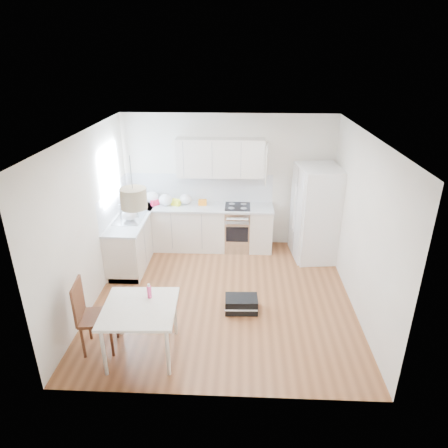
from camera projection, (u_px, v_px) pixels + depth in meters
The scene contains 29 objects.
floor at pixel (223, 296), 6.70m from camera, with size 4.20×4.20×0.00m, color brown.
ceiling at pixel (223, 135), 5.61m from camera, with size 4.20×4.20×0.00m, color white.
wall_back at pixel (228, 181), 8.08m from camera, with size 4.20×4.20×0.00m, color beige.
wall_left at pixel (90, 220), 6.24m from camera, with size 4.20×4.20×0.00m, color beige.
wall_right at pixel (361, 225), 6.07m from camera, with size 4.20×4.20×0.00m, color beige.
window_glassblock at pixel (110, 174), 7.13m from camera, with size 0.02×1.00×1.00m, color #BFE0F9.
cabinets_back at pixel (198, 228), 8.19m from camera, with size 3.00×0.60×0.88m, color silver.
cabinets_left at pixel (133, 239), 7.69m from camera, with size 0.60×1.80×0.88m, color silver.
counter_back at pixel (198, 207), 8.01m from camera, with size 3.02×0.64×0.04m, color silver.
counter_left at pixel (131, 217), 7.51m from camera, with size 0.64×1.82×0.04m, color silver.
backsplash_back at pixel (199, 188), 8.15m from camera, with size 3.00×0.01×0.58m, color white.
backsplash_left at pixel (114, 202), 7.40m from camera, with size 0.01×1.80×0.58m, color white.
upper_cabinets at pixel (220, 158), 7.72m from camera, with size 1.70×0.32×0.75m, color silver.
range_oven at pixel (237, 229), 8.16m from camera, with size 0.50×0.61×0.88m, color silver, non-canonical shape.
sink at pixel (130, 218), 7.46m from camera, with size 0.50×0.80×0.16m, color silver, non-canonical shape.
refrigerator at pixel (317, 213), 7.66m from camera, with size 0.87×0.92×1.83m, color white, non-canonical shape.
dining_table at pixel (140, 312), 5.19m from camera, with size 0.99×0.99×0.75m.
dining_chair at pixel (98, 316), 5.35m from camera, with size 0.44×0.44×1.05m, color #462515, non-canonical shape.
drink_bottle at pixel (149, 291), 5.32m from camera, with size 0.06×0.06×0.21m, color #F54486.
gym_bag at pixel (241, 304), 6.29m from camera, with size 0.51×0.33×0.23m, color black.
pendant_lamp at pixel (133, 198), 4.73m from camera, with size 0.32×0.32×0.25m, color beige.
grocery_bag_a at pixel (152, 198), 8.09m from camera, with size 0.28×0.24×0.25m, color white.
grocery_bag_b at pixel (166, 200), 7.97m from camera, with size 0.27×0.23×0.24m, color white.
grocery_bag_c at pixel (186, 199), 8.04m from camera, with size 0.25×0.21×0.22m, color white.
grocery_bag_d at pixel (133, 209), 7.62m from camera, with size 0.19×0.16×0.17m, color white.
grocery_bag_e at pixel (129, 214), 7.29m from camera, with size 0.27×0.23×0.24m, color white.
snack_orange at pixel (203, 202), 8.03m from camera, with size 0.16×0.10×0.11m, color orange.
snack_yellow at pixel (176, 202), 8.02m from camera, with size 0.18×0.11×0.12m, color yellow.
snack_red at pixel (155, 203), 8.03m from camera, with size 0.16×0.10×0.11m, color #B41632.
Camera 1 is at (0.27, -5.64, 3.80)m, focal length 32.00 mm.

